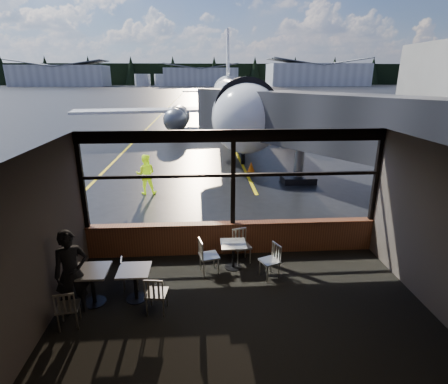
{
  "coord_description": "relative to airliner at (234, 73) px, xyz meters",
  "views": [
    {
      "loc": [
        -0.84,
        -8.91,
        4.8
      ],
      "look_at": [
        -0.17,
        1.0,
        1.5
      ],
      "focal_mm": 28.0,
      "sensor_mm": 36.0,
      "label": 1
    }
  ],
  "objects": [
    {
      "name": "cafe_table_left",
      "position": [
        -5.3,
        -23.83,
        -4.66
      ],
      "size": [
        0.76,
        0.76,
        0.83
      ],
      "primitive_type": null,
      "color": "#A7A299",
      "rests_on": "carpet_floor"
    },
    {
      "name": "chair_left_s",
      "position": [
        -5.57,
        -24.56,
        -4.64
      ],
      "size": [
        0.55,
        0.55,
        0.88
      ],
      "primitive_type": null,
      "rotation": [
        0.0,
        0.0,
        0.17
      ],
      "color": "#ACA79B",
      "rests_on": "carpet_floor"
    },
    {
      "name": "passenger",
      "position": [
        -5.59,
        -24.1,
        -4.14
      ],
      "size": [
        0.81,
        0.69,
        1.88
      ],
      "primitive_type": "imported",
      "rotation": [
        0.0,
        0.0,
        0.42
      ],
      "color": "black",
      "rests_on": "carpet_floor"
    },
    {
      "name": "ground_crew",
      "position": [
        -5.23,
        -16.13,
        -4.23
      ],
      "size": [
        0.85,
        0.68,
        1.7
      ],
      "primitive_type": "imported",
      "rotation": [
        0.0,
        0.0,
        3.18
      ],
      "color": "#BFF219",
      "rests_on": "ground_plane"
    },
    {
      "name": "window_transom",
      "position": [
        -2.03,
        -21.7,
        -2.78
      ],
      "size": [
        8.0,
        0.1,
        0.08
      ],
      "primitive_type": "cube",
      "color": "black",
      "rests_on": "ground"
    },
    {
      "name": "wall_left",
      "position": [
        -6.03,
        -24.7,
        -3.33
      ],
      "size": [
        0.04,
        6.0,
        3.5
      ],
      "primitive_type": "cube",
      "color": "#4C433D",
      "rests_on": "ground"
    },
    {
      "name": "treeline",
      "position": [
        -2.03,
        188.3,
        0.92
      ],
      "size": [
        360.0,
        3.0,
        12.0
      ],
      "primitive_type": "cube",
      "color": "black",
      "rests_on": "ground_plane"
    },
    {
      "name": "carpet_floor",
      "position": [
        -2.03,
        -24.7,
        -5.07
      ],
      "size": [
        8.0,
        6.0,
        0.01
      ],
      "primitive_type": "cube",
      "color": "black",
      "rests_on": "ground"
    },
    {
      "name": "hangar_right",
      "position": [
        57.97,
        156.3,
        0.92
      ],
      "size": [
        50.0,
        20.0,
        12.0
      ],
      "primitive_type": null,
      "color": "silver",
      "rests_on": "ground_plane"
    },
    {
      "name": "window_header",
      "position": [
        -2.03,
        -21.7,
        -1.73
      ],
      "size": [
        8.0,
        0.18,
        0.3
      ],
      "primitive_type": "cube",
      "color": "black",
      "rests_on": "ground"
    },
    {
      "name": "ground_plane",
      "position": [
        -2.03,
        98.3,
        -5.08
      ],
      "size": [
        520.0,
        520.0,
        0.0
      ],
      "primitive_type": "plane",
      "color": "black",
      "rests_on": "ground"
    },
    {
      "name": "mullion_right",
      "position": [
        1.92,
        -21.7,
        -2.88
      ],
      "size": [
        0.12,
        0.12,
        2.6
      ],
      "primitive_type": "cube",
      "color": "black",
      "rests_on": "ground"
    },
    {
      "name": "chair_near_n",
      "position": [
        -1.83,
        -22.25,
        -4.61
      ],
      "size": [
        0.62,
        0.62,
        0.92
      ],
      "primitive_type": null,
      "rotation": [
        0.0,
        0.0,
        3.4
      ],
      "color": "#AAA499",
      "rests_on": "carpet_floor"
    },
    {
      "name": "airliner",
      "position": [
        0.0,
        0.0,
        0.0
      ],
      "size": [
        29.08,
        34.37,
        10.15
      ],
      "primitive_type": null,
      "rotation": [
        0.0,
        0.0,
        -0.04
      ],
      "color": "white",
      "rests_on": "ground_plane"
    },
    {
      "name": "cafe_table_mid",
      "position": [
        -4.4,
        -23.75,
        -4.69
      ],
      "size": [
        0.7,
        0.7,
        0.77
      ],
      "primitive_type": null,
      "color": "#ABA69E",
      "rests_on": "carpet_floor"
    },
    {
      "name": "chair_mid_w",
      "position": [
        -4.59,
        -23.28,
        -4.68
      ],
      "size": [
        0.49,
        0.49,
        0.79
      ],
      "primitive_type": null,
      "rotation": [
        0.0,
        0.0,
        -1.42
      ],
      "color": "beige",
      "rests_on": "carpet_floor"
    },
    {
      "name": "fuel_tank_b",
      "position": [
        -22.03,
        160.3,
        -2.08
      ],
      "size": [
        8.0,
        8.0,
        6.0
      ],
      "primitive_type": "cylinder",
      "color": "silver",
      "rests_on": "ground_plane"
    },
    {
      "name": "fuel_tank_a",
      "position": [
        -32.03,
        160.3,
        -2.08
      ],
      "size": [
        8.0,
        8.0,
        6.0
      ],
      "primitive_type": "cylinder",
      "color": "silver",
      "rests_on": "ground_plane"
    },
    {
      "name": "wall_back",
      "position": [
        -2.03,
        -27.7,
        -3.33
      ],
      "size": [
        8.0,
        0.04,
        3.5
      ],
      "primitive_type": "cube",
      "color": "#4C433D",
      "rests_on": "ground"
    },
    {
      "name": "hangar_left",
      "position": [
        -72.03,
        158.3,
        0.42
      ],
      "size": [
        45.0,
        18.0,
        11.0
      ],
      "primitive_type": null,
      "color": "silver",
      "rests_on": "ground_plane"
    },
    {
      "name": "jet_bridge",
      "position": [
        1.57,
        -16.2,
        -2.65
      ],
      "size": [
        9.11,
        11.14,
        4.86
      ],
      "primitive_type": null,
      "color": "#2C2C2F",
      "rests_on": "ground_plane"
    },
    {
      "name": "fuel_tank_c",
      "position": [
        -12.03,
        160.3,
        -2.08
      ],
      "size": [
        8.0,
        8.0,
        6.0
      ],
      "primitive_type": "cylinder",
      "color": "silver",
      "rests_on": "ground_plane"
    },
    {
      "name": "chair_mid_s",
      "position": [
        -3.87,
        -24.23,
        -4.62
      ],
      "size": [
        0.55,
        0.55,
        0.9
      ],
      "primitive_type": null,
      "rotation": [
        0.0,
        0.0,
        -0.12
      ],
      "color": "#AFAB9E",
      "rests_on": "carpet_floor"
    },
    {
      "name": "mullion_centre",
      "position": [
        -2.03,
        -21.7,
        -2.88
      ],
      "size": [
        0.12,
        0.12,
        2.6
      ],
      "primitive_type": "cube",
      "color": "black",
      "rests_on": "ground"
    },
    {
      "name": "cone_nose",
      "position": [
        -0.24,
        -12.84,
        -4.81
      ],
      "size": [
        0.38,
        0.38,
        0.53
      ],
      "primitive_type": "cone",
      "color": "orange",
      "rests_on": "ground_plane"
    },
    {
      "name": "chair_near_e",
      "position": [
        -1.23,
        -23.05,
        -4.63
      ],
      "size": [
        0.64,
        0.64,
        0.9
      ],
      "primitive_type": null,
      "rotation": [
        0.0,
        0.0,
        1.96
      ],
      "color": "beige",
      "rests_on": "carpet_floor"
    },
    {
      "name": "window_sill",
      "position": [
        -2.03,
        -21.7,
        -4.63
      ],
      "size": [
        8.0,
        0.28,
        0.9
      ],
      "primitive_type": "cube",
      "color": "#5C2E1B",
      "rests_on": "ground"
    },
    {
      "name": "cafe_table_near",
      "position": [
        -2.09,
        -22.54,
        -4.72
      ],
      "size": [
        0.65,
        0.65,
        0.71
      ],
      "primitive_type": null,
      "color": "#ACA79E",
      "rests_on": "carpet_floor"
    },
    {
      "name": "ceiling",
      "position": [
        -2.03,
        -24.7,
        -1.58
      ],
      "size": [
        8.0,
        6.0,
        0.04
      ],
      "primitive_type": "cube",
      "color": "#38332D",
      "rests_on": "ground"
    },
    {
      "name": "chair_near_w",
      "position": [
        -2.72,
        -22.76,
        -4.59
      ],
      "size": [
        0.64,
        0.64,
        0.97
      ],
      "primitive_type": null,
      "rotation": [
        0.0,
        0.0,
        -1.33
      ],
      "color": "beige",
      "rests_on": "carpet_floor"
    },
    {
      "name": "mullion_left",
      "position": [
        -5.98,
        -21.7,
        -2.88
      ],
      "size": [
        0.12,
        0.12,
        2.6
      ],
      "primitive_type": "cube",
      "color": "black",
      "rests_on": "ground"
    },
    {
      "name": "hangar_mid",
      "position": [
        -2.03,
        163.3,
        -0.08
      ],
      "size": [
        38.0,
        15.0,
        10.0
      ],
      "primitive_type": null,
      "color": "silver",
      "rests_on": "ground_plane"
    }
  ]
}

